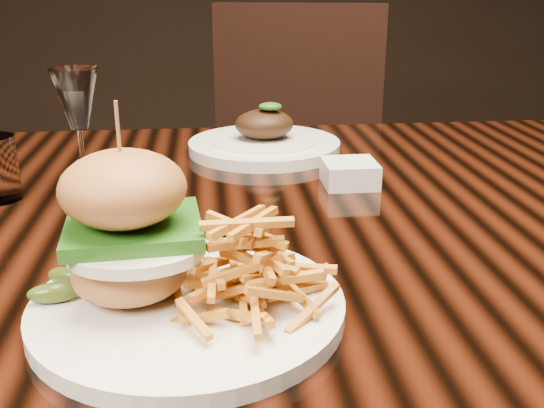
{
  "coord_description": "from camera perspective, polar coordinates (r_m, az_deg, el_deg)",
  "views": [
    {
      "loc": [
        -0.09,
        -0.73,
        1.02
      ],
      "look_at": [
        -0.03,
        -0.14,
        0.81
      ],
      "focal_mm": 42.0,
      "sensor_mm": 36.0,
      "label": 1
    }
  ],
  "objects": [
    {
      "name": "wine_glass",
      "position": [
        0.84,
        -17.07,
        8.58
      ],
      "size": [
        0.06,
        0.06,
        0.16
      ],
      "color": "white",
      "rests_on": "dining_table"
    },
    {
      "name": "far_dish",
      "position": [
        1.03,
        -0.69,
        5.57
      ],
      "size": [
        0.25,
        0.25,
        0.08
      ],
      "rotation": [
        0.0,
        0.0,
        -0.32
      ],
      "color": "white",
      "rests_on": "dining_table"
    },
    {
      "name": "dining_table",
      "position": [
        0.81,
        0.98,
        -5.5
      ],
      "size": [
        1.6,
        0.9,
        0.75
      ],
      "color": "black",
      "rests_on": "ground"
    },
    {
      "name": "ramekin",
      "position": [
        0.88,
        6.97,
        2.75
      ],
      "size": [
        0.08,
        0.08,
        0.03
      ],
      "primitive_type": "cube",
      "rotation": [
        0.0,
        0.0,
        -0.14
      ],
      "color": "white",
      "rests_on": "dining_table"
    },
    {
      "name": "chair_far",
      "position": [
        1.7,
        2.05,
        3.44
      ],
      "size": [
        0.55,
        0.55,
        0.95
      ],
      "rotation": [
        0.0,
        0.0,
        -0.2
      ],
      "color": "black",
      "rests_on": "ground"
    },
    {
      "name": "burger_plate",
      "position": [
        0.53,
        -7.89,
        -5.09
      ],
      "size": [
        0.27,
        0.27,
        0.18
      ],
      "rotation": [
        0.0,
        0.0,
        -0.12
      ],
      "color": "white",
      "rests_on": "dining_table"
    }
  ]
}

